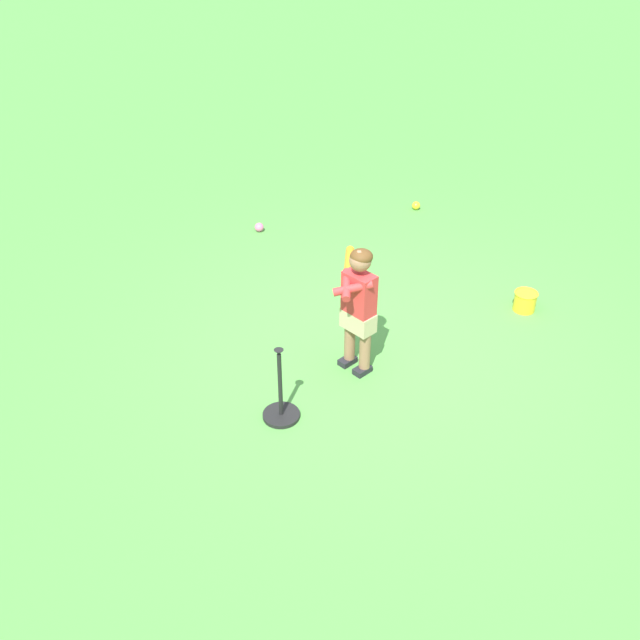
{
  "coord_description": "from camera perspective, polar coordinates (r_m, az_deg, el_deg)",
  "views": [
    {
      "loc": [
        -4.87,
        0.21,
        3.54
      ],
      "look_at": [
        -0.27,
        0.52,
        0.45
      ],
      "focal_mm": 39.66,
      "sensor_mm": 36.0,
      "label": 1
    }
  ],
  "objects": [
    {
      "name": "play_ball_behind_batter",
      "position": [
        8.46,
        7.75,
        9.13
      ],
      "size": [
        0.1,
        0.1,
        0.1
      ],
      "primitive_type": "sphere",
      "color": "yellow",
      "rests_on": "ground"
    },
    {
      "name": "ground_plane",
      "position": [
        6.02,
        5.08,
        -2.33
      ],
      "size": [
        40.0,
        40.0,
        0.0
      ],
      "primitive_type": "plane",
      "color": "#519942"
    },
    {
      "name": "play_ball_by_bucket",
      "position": [
        7.9,
        -4.93,
        7.47
      ],
      "size": [
        0.1,
        0.1,
        0.1
      ],
      "primitive_type": "sphere",
      "color": "pink",
      "rests_on": "ground"
    },
    {
      "name": "toy_bucket",
      "position": [
        6.72,
        16.22,
        1.51
      ],
      "size": [
        0.22,
        0.22,
        0.19
      ],
      "color": "yellow",
      "rests_on": "ground"
    },
    {
      "name": "child_batter",
      "position": [
        5.44,
        3.06,
        1.68
      ],
      "size": [
        0.64,
        0.35,
        1.08
      ],
      "color": "#232328",
      "rests_on": "ground"
    },
    {
      "name": "batting_tee",
      "position": [
        5.27,
        -3.17,
        -6.94
      ],
      "size": [
        0.28,
        0.28,
        0.62
      ],
      "color": "black",
      "rests_on": "ground"
    }
  ]
}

